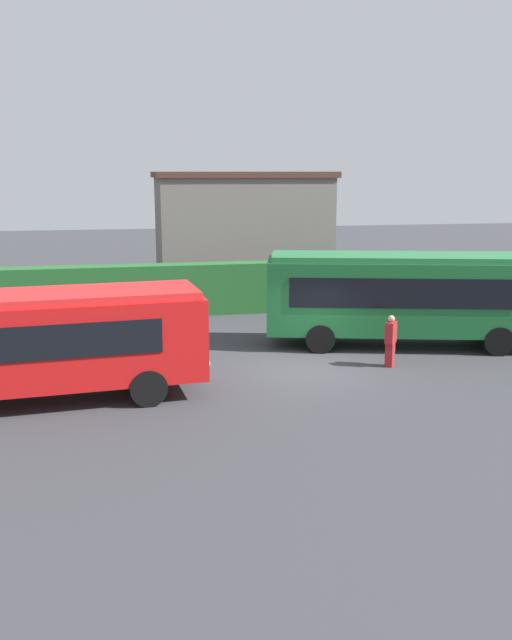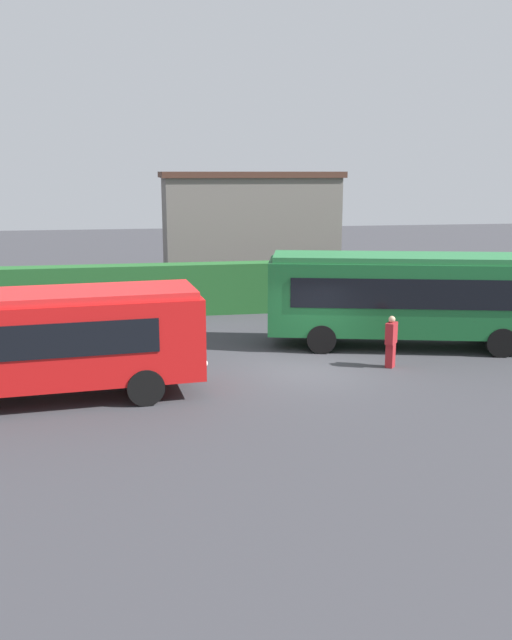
# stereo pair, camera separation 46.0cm
# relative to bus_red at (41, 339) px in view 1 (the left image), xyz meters

# --- Properties ---
(ground_plane) EXTENTS (110.49, 110.49, 0.00)m
(ground_plane) POSITION_rel_bus_red_xyz_m (7.90, 1.50, -1.73)
(ground_plane) COLOR #38383D
(bus_red) EXTENTS (8.87, 3.26, 2.99)m
(bus_red) POSITION_rel_bus_red_xyz_m (0.00, 0.00, 0.00)
(bus_red) COLOR red
(bus_red) RESTS_ON ground_plane
(bus_green) EXTENTS (9.99, 4.79, 3.28)m
(bus_green) POSITION_rel_bus_red_xyz_m (11.94, 3.73, 0.15)
(bus_green) COLOR #19602D
(bus_green) RESTS_ON ground_plane
(person_right) EXTENTS (0.49, 0.29, 1.85)m
(person_right) POSITION_rel_bus_red_xyz_m (-1.08, 2.50, -0.76)
(person_right) COLOR maroon
(person_right) RESTS_ON ground_plane
(person_far) EXTENTS (0.50, 0.53, 1.67)m
(person_far) POSITION_rel_bus_red_xyz_m (10.45, 1.37, -0.86)
(person_far) COLOR maroon
(person_far) RESTS_ON ground_plane
(hedge_row) EXTENTS (67.25, 1.06, 2.21)m
(hedge_row) POSITION_rel_bus_red_xyz_m (7.90, 10.74, -0.63)
(hedge_row) COLOR #235E29
(hedge_row) RESTS_ON ground_plane
(depot_building) EXTENTS (8.98, 6.29, 6.09)m
(depot_building) POSITION_rel_bus_red_xyz_m (8.38, 17.23, 1.32)
(depot_building) COLOR slate
(depot_building) RESTS_ON ground_plane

